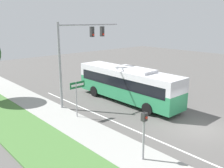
{
  "coord_description": "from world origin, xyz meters",
  "views": [
    {
      "loc": [
        -15.44,
        -8.09,
        7.45
      ],
      "look_at": [
        -0.53,
        8.39,
        1.69
      ],
      "focal_mm": 40.0,
      "sensor_mm": 36.0,
      "label": 1
    }
  ],
  "objects_px": {
    "pedestrian_signal": "(144,129)",
    "street_sign": "(77,92)",
    "signal_gantry": "(78,47)",
    "bus": "(127,83)"
  },
  "relations": [
    {
      "from": "pedestrian_signal",
      "to": "street_sign",
      "type": "bearing_deg",
      "value": 83.06
    },
    {
      "from": "pedestrian_signal",
      "to": "street_sign",
      "type": "height_order",
      "value": "street_sign"
    },
    {
      "from": "signal_gantry",
      "to": "street_sign",
      "type": "distance_m",
      "value": 4.48
    },
    {
      "from": "signal_gantry",
      "to": "pedestrian_signal",
      "type": "xyz_separation_m",
      "value": [
        -2.92,
        -10.08,
        -3.24
      ]
    },
    {
      "from": "signal_gantry",
      "to": "street_sign",
      "type": "relative_size",
      "value": 2.46
    },
    {
      "from": "bus",
      "to": "pedestrian_signal",
      "type": "relative_size",
      "value": 3.98
    },
    {
      "from": "street_sign",
      "to": "bus",
      "type": "bearing_deg",
      "value": 1.72
    },
    {
      "from": "signal_gantry",
      "to": "street_sign",
      "type": "bearing_deg",
      "value": -127.74
    },
    {
      "from": "pedestrian_signal",
      "to": "signal_gantry",
      "type": "bearing_deg",
      "value": 73.86
    },
    {
      "from": "signal_gantry",
      "to": "pedestrian_signal",
      "type": "relative_size",
      "value": 2.61
    }
  ]
}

